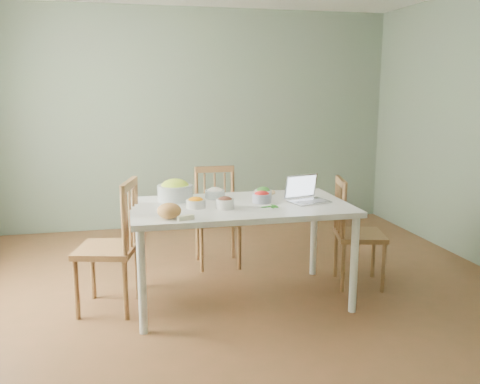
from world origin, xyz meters
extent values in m
cube|color=#52371F|center=(0.00, 0.00, 0.00)|extent=(5.00, 5.00, 0.00)
cube|color=#5C665A|center=(0.00, 2.50, 1.35)|extent=(5.00, 0.00, 2.70)
cube|color=#5C665A|center=(0.00, -2.50, 1.35)|extent=(5.00, 0.00, 2.70)
ellipsoid|color=tan|center=(-0.60, -0.32, 0.87)|extent=(0.18, 0.18, 0.11)
cube|color=#FBF5CC|center=(-0.49, -0.39, 0.83)|extent=(0.13, 0.08, 0.03)
cylinder|color=tan|center=(0.31, 0.40, 0.82)|extent=(0.25, 0.25, 0.02)
camera|label=1|loc=(-0.90, -3.85, 1.71)|focal=37.94mm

